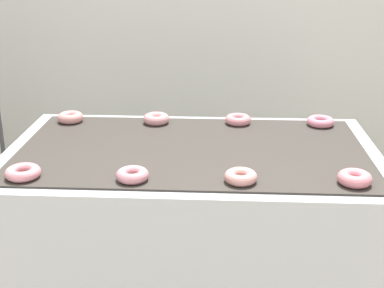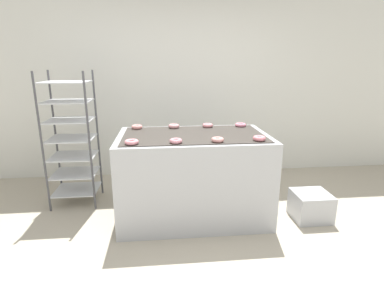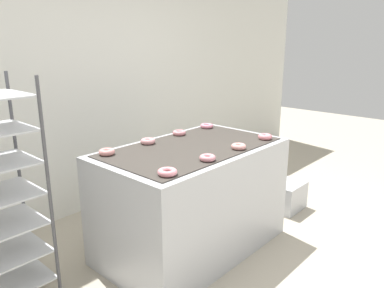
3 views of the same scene
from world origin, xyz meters
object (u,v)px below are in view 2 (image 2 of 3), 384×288
(donut_far_right, at_px, (241,125))
(donut_near_midleft, at_px, (176,141))
(donut_far_midright, at_px, (208,125))
(baking_rack_cart, at_px, (72,139))
(donut_near_left, at_px, (132,142))
(donut_far_left, at_px, (137,127))
(donut_near_right, at_px, (259,138))
(glaze_bin, at_px, (311,206))
(fryer_machine, at_px, (193,176))
(donut_near_midright, at_px, (218,140))
(donut_far_midleft, at_px, (174,126))

(donut_far_right, bearing_deg, donut_near_midleft, -139.73)
(donut_far_midright, bearing_deg, baking_rack_cart, 175.21)
(donut_near_left, xyz_separation_m, donut_far_midright, (0.82, 0.68, 0.00))
(baking_rack_cart, bearing_deg, donut_far_left, -10.85)
(donut_near_left, relative_size, donut_near_midleft, 1.08)
(donut_near_right, relative_size, donut_far_right, 0.96)
(baking_rack_cart, xyz_separation_m, donut_near_midleft, (1.19, -0.82, 0.15))
(glaze_bin, distance_m, donut_near_midleft, 1.69)
(baking_rack_cart, xyz_separation_m, donut_far_right, (1.99, -0.14, 0.15))
(donut_near_midleft, bearing_deg, fryer_machine, 59.01)
(donut_near_midleft, xyz_separation_m, donut_far_midright, (0.41, 0.68, 0.00))
(baking_rack_cart, distance_m, donut_near_midleft, 1.45)
(baking_rack_cart, relative_size, donut_far_right, 12.27)
(donut_near_left, relative_size, donut_near_midright, 1.08)
(donut_near_midright, bearing_deg, glaze_bin, 6.38)
(donut_far_midright, bearing_deg, fryer_machine, -120.54)
(donut_near_midleft, bearing_deg, baking_rack_cart, 145.58)
(donut_near_right, height_order, donut_far_midleft, same)
(baking_rack_cart, height_order, donut_far_left, baking_rack_cart)
(donut_far_midright, height_order, donut_far_right, donut_far_midright)
(donut_near_left, height_order, donut_far_midright, same)
(baking_rack_cart, distance_m, donut_far_right, 2.00)
(donut_near_midleft, xyz_separation_m, donut_near_midright, (0.40, 0.00, 0.00))
(fryer_machine, xyz_separation_m, donut_near_midright, (0.20, -0.33, 0.49))
(baking_rack_cart, xyz_separation_m, donut_near_right, (2.00, -0.81, 0.16))
(glaze_bin, bearing_deg, donut_far_midleft, 159.69)
(donut_near_midright, distance_m, donut_far_right, 0.78)
(glaze_bin, xyz_separation_m, donut_near_left, (-1.89, -0.12, 0.81))
(glaze_bin, xyz_separation_m, donut_far_right, (-0.68, 0.55, 0.81))
(donut_far_midright, xyz_separation_m, donut_far_right, (0.39, -0.00, -0.00))
(donut_far_left, bearing_deg, donut_near_midleft, -58.28)
(donut_near_right, relative_size, donut_far_left, 1.00)
(donut_far_midleft, bearing_deg, donut_near_midleft, -90.82)
(baking_rack_cart, relative_size, donut_near_midleft, 13.09)
(fryer_machine, xyz_separation_m, glaze_bin, (1.28, -0.21, -0.32))
(donut_near_left, relative_size, donut_far_left, 1.06)
(baking_rack_cart, bearing_deg, glaze_bin, -14.51)
(donut_far_midright, bearing_deg, donut_far_left, -178.92)
(donut_near_midleft, relative_size, donut_near_midright, 1.00)
(glaze_bin, xyz_separation_m, donut_near_midright, (-1.08, -0.12, 0.81))
(fryer_machine, xyz_separation_m, donut_far_midleft, (-0.19, 0.33, 0.49))
(glaze_bin, bearing_deg, donut_near_midleft, -175.16)
(glaze_bin, relative_size, donut_far_midright, 3.09)
(donut_far_left, bearing_deg, donut_far_right, 0.53)
(donut_far_left, height_order, donut_far_midright, donut_far_left)
(baking_rack_cart, height_order, donut_near_left, baking_rack_cart)
(donut_near_left, bearing_deg, donut_far_midright, 39.85)
(baking_rack_cart, bearing_deg, donut_far_midright, -4.79)
(baking_rack_cart, bearing_deg, donut_near_midleft, -34.42)
(fryer_machine, height_order, donut_far_midright, donut_far_midright)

